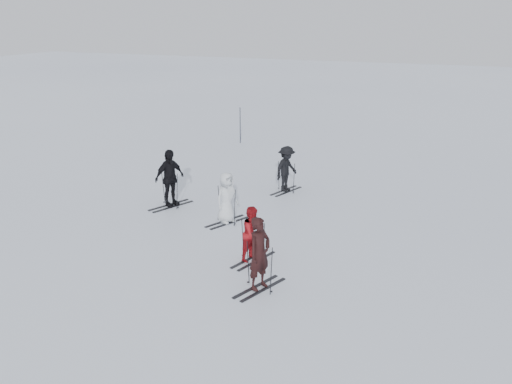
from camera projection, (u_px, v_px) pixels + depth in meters
ground at (244, 232)px, 17.58m from camera, size 120.00×120.00×0.00m
skier_near_dark at (260, 254)px, 13.74m from camera, size 0.63×0.78×1.83m
skier_red at (253, 234)px, 15.37m from camera, size 0.76×0.87×1.52m
skier_grey at (227, 198)px, 18.12m from camera, size 0.80×0.94×1.64m
skier_uphill_left at (170, 179)px, 19.58m from camera, size 0.90×1.27×1.99m
skier_uphill_far at (286, 169)px, 21.24m from camera, size 0.94×1.25×1.71m
skis_near_dark at (259, 266)px, 13.83m from camera, size 1.87×1.39×1.22m
skis_red at (253, 240)px, 15.42m from camera, size 1.80×1.28×1.19m
skis_grey at (227, 204)px, 18.18m from camera, size 1.89×1.48×1.22m
skis_uphill_left at (170, 188)px, 19.69m from camera, size 1.99×1.54×1.29m
skis_uphill_far at (286, 176)px, 21.32m from camera, size 1.79×1.30×1.17m
piste_marker at (240, 125)px, 28.98m from camera, size 0.05×0.05×1.82m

